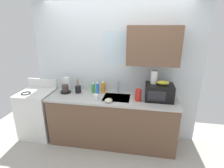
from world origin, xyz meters
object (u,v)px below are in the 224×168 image
object	(u,v)px
stove_range	(38,113)
small_bowl	(109,100)
dish_soap_bottle_orange	(103,87)
microwave	(159,92)
paper_towel_roll	(154,77)
mug_white	(96,97)
coffee_maker	(66,87)
banana_bunch	(163,83)
utensil_crock	(78,89)
dish_soap_bottle_blue	(97,88)
cereal_canister	(138,95)
dish_soap_bottle_green	(93,88)

from	to	relation	value
stove_range	small_bowl	bearing A→B (deg)	-8.00
dish_soap_bottle_orange	small_bowl	size ratio (longest dim) A/B	1.81
microwave	paper_towel_roll	world-z (taller)	paper_towel_roll
mug_white	coffee_maker	bearing A→B (deg)	159.05
stove_range	microwave	xyz separation A→B (m)	(2.26, 0.04, 0.58)
microwave	banana_bunch	bearing A→B (deg)	1.77
utensil_crock	banana_bunch	bearing A→B (deg)	-2.66
dish_soap_bottle_blue	small_bowl	world-z (taller)	dish_soap_bottle_blue
coffee_maker	cereal_canister	size ratio (longest dim) A/B	1.41
dish_soap_bottle_blue	utensil_crock	bearing A→B (deg)	-174.67
cereal_canister	stove_range	bearing A→B (deg)	178.41
paper_towel_roll	dish_soap_bottle_orange	xyz separation A→B (m)	(-0.89, 0.11, -0.27)
stove_range	microwave	size ratio (longest dim) A/B	2.35
banana_bunch	coffee_maker	bearing A→B (deg)	178.07
coffee_maker	dish_soap_bottle_blue	bearing A→B (deg)	4.38
banana_bunch	cereal_canister	distance (m)	0.45
cereal_canister	small_bowl	bearing A→B (deg)	-162.41
dish_soap_bottle_orange	cereal_canister	world-z (taller)	dish_soap_bottle_orange
coffee_maker	dish_soap_bottle_green	bearing A→B (deg)	7.83
banana_bunch	dish_soap_bottle_orange	world-z (taller)	banana_bunch
stove_range	coffee_maker	distance (m)	0.80
dish_soap_bottle_blue	utensil_crock	world-z (taller)	utensil_crock
dish_soap_bottle_blue	mug_white	xyz separation A→B (m)	(0.06, -0.29, -0.06)
cereal_canister	mug_white	world-z (taller)	cereal_canister
dish_soap_bottle_blue	dish_soap_bottle_green	distance (m)	0.09
dish_soap_bottle_green	mug_white	xyz separation A→B (m)	(0.14, -0.32, -0.05)
coffee_maker	utensil_crock	bearing A→B (deg)	2.87
dish_soap_bottle_orange	utensil_crock	world-z (taller)	utensil_crock
banana_bunch	dish_soap_bottle_green	size ratio (longest dim) A/B	0.98
banana_bunch	stove_range	bearing A→B (deg)	-178.85
dish_soap_bottle_orange	utensil_crock	xyz separation A→B (m)	(-0.46, -0.09, -0.04)
paper_towel_roll	dish_soap_bottle_green	xyz separation A→B (m)	(-1.08, 0.08, -0.28)
cereal_canister	dish_soap_bottle_green	bearing A→B (deg)	164.80
coffee_maker	banana_bunch	bearing A→B (deg)	-1.93
paper_towel_roll	cereal_canister	distance (m)	0.40
dish_soap_bottle_orange	dish_soap_bottle_blue	distance (m)	0.11
dish_soap_bottle_green	stove_range	bearing A→B (deg)	-170.88
dish_soap_bottle_green	small_bowl	size ratio (longest dim) A/B	1.57
microwave	coffee_maker	bearing A→B (deg)	177.96
paper_towel_roll	coffee_maker	xyz separation A→B (m)	(-1.58, 0.01, -0.28)
mug_white	microwave	bearing A→B (deg)	10.34
dish_soap_bottle_blue	mug_white	distance (m)	0.31
dish_soap_bottle_blue	mug_white	bearing A→B (deg)	-79.33
mug_white	small_bowl	xyz separation A→B (m)	(0.22, -0.06, -0.02)
coffee_maker	dish_soap_bottle_orange	distance (m)	0.70
stove_range	dish_soap_bottle_green	distance (m)	1.22
microwave	dish_soap_bottle_green	xyz separation A→B (m)	(-1.18, 0.13, -0.04)
microwave	dish_soap_bottle_blue	size ratio (longest dim) A/B	1.99
stove_range	dish_soap_bottle_blue	size ratio (longest dim) A/B	4.67
paper_towel_roll	coffee_maker	size ratio (longest dim) A/B	0.79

